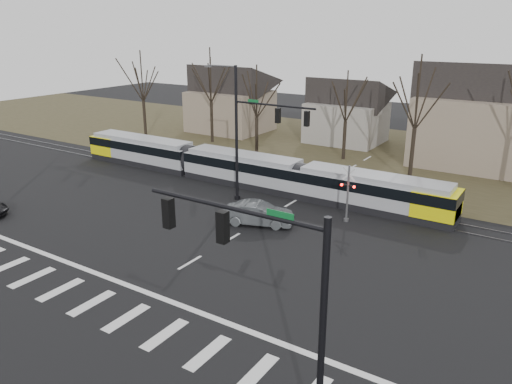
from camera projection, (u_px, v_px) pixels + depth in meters
The scene contains 15 objects.
ground at pixel (166, 277), 26.99m from camera, with size 140.00×140.00×0.00m, color black.
grass_verge at pixel (374, 154), 52.48m from camera, with size 140.00×28.00×0.01m, color #38331E.
crosswalk at pixel (109, 310), 23.80m from camera, with size 27.00×2.60×0.01m.
stop_line at pixel (142, 291), 25.56m from camera, with size 28.00×0.35×0.01m, color silver.
lane_dashes at pixel (304, 196), 39.74m from camera, with size 0.18×30.00×0.01m.
rail_pair at pixel (302, 196), 39.57m from camera, with size 90.00×1.52×0.06m.
tram at pixel (242, 167), 42.31m from camera, with size 35.34×2.62×2.68m.
sedan at pixel (258, 214), 33.82m from camera, with size 4.99×3.19×1.55m, color #484C4F.
signal_pole_near_right at pixel (268, 290), 15.37m from camera, with size 6.72×0.44×8.00m.
signal_pole_far at pixel (254, 129), 36.37m from camera, with size 9.28×0.44×10.20m.
rail_crossing_signal at pixel (348, 196), 34.01m from camera, with size 1.08×0.36×4.00m.
tree_row at pixel (376, 117), 45.09m from camera, with size 59.20×7.20×10.00m.
house_a at pixel (230, 96), 62.93m from camera, with size 9.72×8.64×8.60m.
house_b at pixel (347, 108), 56.98m from camera, with size 8.64×7.56×7.65m.
house_c at pixel (474, 111), 46.99m from camera, with size 10.80×8.64×10.10m.
Camera 1 is at (17.18, -17.63, 12.94)m, focal length 35.00 mm.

